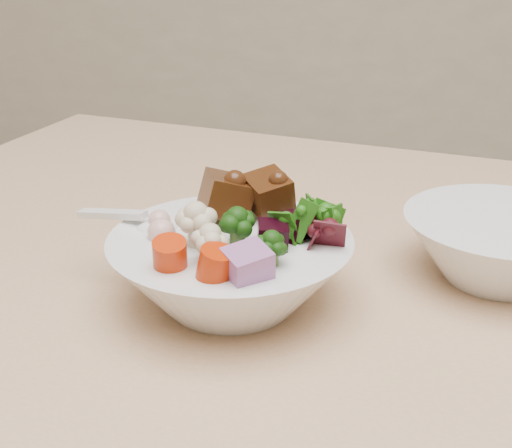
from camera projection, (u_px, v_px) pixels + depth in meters
The scene contains 3 objects.
food_bowl at pixel (233, 265), 0.58m from camera, with size 0.20×0.20×0.11m.
soup_spoon at pixel (145, 225), 0.59m from camera, with size 0.10×0.05×0.02m.
side_bowl at pixel (501, 248), 0.62m from camera, with size 0.17×0.17×0.06m, color white, non-canonical shape.
Camera 1 is at (-0.10, -0.27, 1.09)m, focal length 50.00 mm.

